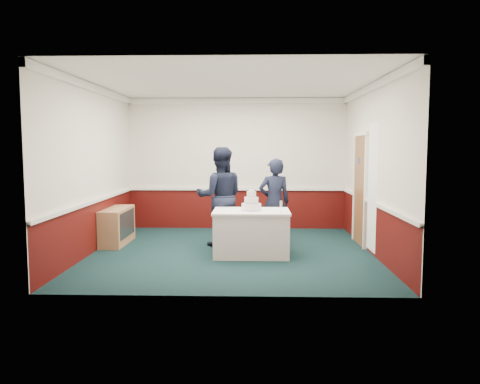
{
  "coord_description": "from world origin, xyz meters",
  "views": [
    {
      "loc": [
        0.39,
        -8.28,
        1.89
      ],
      "look_at": [
        0.15,
        -0.1,
        1.1
      ],
      "focal_mm": 35.0,
      "sensor_mm": 36.0,
      "label": 1
    }
  ],
  "objects_px": {
    "sideboard": "(117,226)",
    "cake_table": "(251,232)",
    "champagne_flute": "(281,205)",
    "person_man": "(220,197)",
    "cake_knife": "(249,212)",
    "wedding_cake": "(251,204)",
    "person_woman": "(274,202)"
  },
  "relations": [
    {
      "from": "wedding_cake",
      "to": "cake_table",
      "type": "bearing_deg",
      "value": -90.0
    },
    {
      "from": "cake_table",
      "to": "person_man",
      "type": "height_order",
      "value": "person_man"
    },
    {
      "from": "wedding_cake",
      "to": "cake_knife",
      "type": "relative_size",
      "value": 1.65
    },
    {
      "from": "wedding_cake",
      "to": "cake_knife",
      "type": "height_order",
      "value": "wedding_cake"
    },
    {
      "from": "champagne_flute",
      "to": "person_man",
      "type": "bearing_deg",
      "value": 135.42
    },
    {
      "from": "person_man",
      "to": "person_woman",
      "type": "relative_size",
      "value": 1.13
    },
    {
      "from": "cake_table",
      "to": "person_woman",
      "type": "distance_m",
      "value": 1.05
    },
    {
      "from": "cake_table",
      "to": "champagne_flute",
      "type": "relative_size",
      "value": 6.44
    },
    {
      "from": "person_woman",
      "to": "person_man",
      "type": "bearing_deg",
      "value": -7.56
    },
    {
      "from": "sideboard",
      "to": "cake_knife",
      "type": "height_order",
      "value": "cake_knife"
    },
    {
      "from": "wedding_cake",
      "to": "person_woman",
      "type": "bearing_deg",
      "value": 62.69
    },
    {
      "from": "cake_table",
      "to": "person_man",
      "type": "relative_size",
      "value": 0.7
    },
    {
      "from": "champagne_flute",
      "to": "cake_table",
      "type": "bearing_deg",
      "value": 150.75
    },
    {
      "from": "wedding_cake",
      "to": "champagne_flute",
      "type": "xyz_separation_m",
      "value": [
        0.5,
        -0.28,
        0.03
      ]
    },
    {
      "from": "sideboard",
      "to": "cake_table",
      "type": "bearing_deg",
      "value": -18.7
    },
    {
      "from": "person_woman",
      "to": "cake_knife",
      "type": "bearing_deg",
      "value": 55.82
    },
    {
      "from": "champagne_flute",
      "to": "cake_knife",
      "type": "bearing_deg",
      "value": 171.42
    },
    {
      "from": "person_man",
      "to": "cake_knife",
      "type": "bearing_deg",
      "value": 113.7
    },
    {
      "from": "champagne_flute",
      "to": "person_woman",
      "type": "relative_size",
      "value": 0.12
    },
    {
      "from": "cake_knife",
      "to": "person_woman",
      "type": "bearing_deg",
      "value": 47.7
    },
    {
      "from": "sideboard",
      "to": "cake_table",
      "type": "distance_m",
      "value": 2.77
    },
    {
      "from": "champagne_flute",
      "to": "sideboard",
      "type": "bearing_deg",
      "value": 159.5
    },
    {
      "from": "person_man",
      "to": "cake_table",
      "type": "bearing_deg",
      "value": 120.85
    },
    {
      "from": "sideboard",
      "to": "champagne_flute",
      "type": "xyz_separation_m",
      "value": [
        3.13,
        -1.17,
        0.58
      ]
    },
    {
      "from": "sideboard",
      "to": "person_man",
      "type": "height_order",
      "value": "person_man"
    },
    {
      "from": "wedding_cake",
      "to": "person_man",
      "type": "relative_size",
      "value": 0.19
    },
    {
      "from": "champagne_flute",
      "to": "person_man",
      "type": "distance_m",
      "value": 1.54
    },
    {
      "from": "champagne_flute",
      "to": "person_woman",
      "type": "xyz_separation_m",
      "value": [
        -0.06,
        1.13,
        -0.09
      ]
    },
    {
      "from": "cake_table",
      "to": "champagne_flute",
      "type": "height_order",
      "value": "champagne_flute"
    },
    {
      "from": "cake_knife",
      "to": "person_man",
      "type": "bearing_deg",
      "value": 101.35
    },
    {
      "from": "sideboard",
      "to": "cake_table",
      "type": "height_order",
      "value": "cake_table"
    },
    {
      "from": "cake_table",
      "to": "person_woman",
      "type": "height_order",
      "value": "person_woman"
    }
  ]
}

